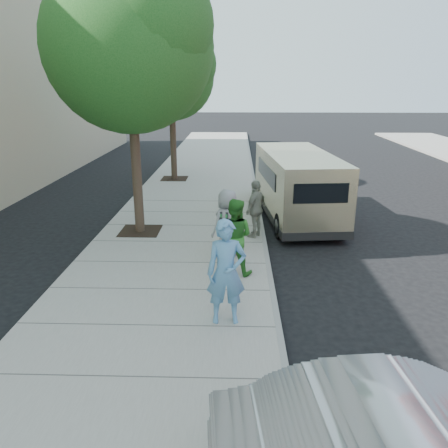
% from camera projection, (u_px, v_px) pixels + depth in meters
% --- Properties ---
extents(ground, '(120.00, 120.00, 0.00)m').
position_uv_depth(ground, '(211.00, 268.00, 11.04)').
color(ground, black).
rests_on(ground, ground).
extents(sidewalk, '(5.00, 60.00, 0.15)m').
position_uv_depth(sidewalk, '(171.00, 265.00, 11.04)').
color(sidewalk, gray).
rests_on(sidewalk, ground).
extents(curb_face, '(0.12, 60.00, 0.16)m').
position_uv_depth(curb_face, '(268.00, 266.00, 10.97)').
color(curb_face, gray).
rests_on(curb_face, ground).
extents(tree_near, '(4.62, 4.60, 7.53)m').
position_uv_depth(tree_near, '(130.00, 40.00, 11.67)').
color(tree_near, black).
rests_on(tree_near, sidewalk).
extents(tree_far, '(3.92, 3.80, 6.49)m').
position_uv_depth(tree_far, '(172.00, 72.00, 19.09)').
color(tree_far, black).
rests_on(tree_far, sidewalk).
extents(parking_meter, '(0.27, 0.15, 1.24)m').
position_uv_depth(parking_meter, '(224.00, 225.00, 11.03)').
color(parking_meter, gray).
rests_on(parking_meter, sidewalk).
extents(van, '(2.58, 6.23, 2.25)m').
position_uv_depth(van, '(296.00, 184.00, 14.77)').
color(van, beige).
rests_on(van, ground).
extents(person_officer, '(0.77, 0.54, 2.01)m').
position_uv_depth(person_officer, '(226.00, 272.00, 8.01)').
color(person_officer, '#5A93BF').
rests_on(person_officer, sidewalk).
extents(person_green_shirt, '(1.02, 0.88, 1.82)m').
position_uv_depth(person_green_shirt, '(234.00, 237.00, 10.14)').
color(person_green_shirt, '#2E7B28').
rests_on(person_green_shirt, sidewalk).
extents(person_gray_shirt, '(1.03, 0.98, 1.77)m').
position_uv_depth(person_gray_shirt, '(228.00, 223.00, 11.18)').
color(person_gray_shirt, gray).
rests_on(person_gray_shirt, sidewalk).
extents(person_striped_polo, '(0.88, 1.06, 1.69)m').
position_uv_depth(person_striped_polo, '(256.00, 209.00, 12.61)').
color(person_striped_polo, gray).
rests_on(person_striped_polo, sidewalk).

